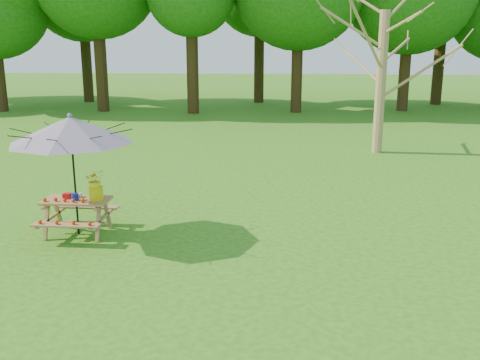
{
  "coord_description": "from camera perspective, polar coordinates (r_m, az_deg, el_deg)",
  "views": [
    {
      "loc": [
        1.66,
        -6.2,
        3.41
      ],
      "look_at": [
        0.89,
        2.89,
        1.1
      ],
      "focal_mm": 40.0,
      "sensor_mm": 36.0,
      "label": 1
    }
  ],
  "objects": [
    {
      "name": "produce_bins",
      "position": [
        10.25,
        -17.38,
        -1.66
      ],
      "size": [
        0.32,
        0.33,
        0.13
      ],
      "color": "red",
      "rests_on": "picnic_table"
    },
    {
      "name": "patio_umbrella",
      "position": [
        9.96,
        -17.61,
        5.1
      ],
      "size": [
        2.33,
        2.33,
        2.25
      ],
      "color": "black",
      "rests_on": "ground"
    },
    {
      "name": "tomatoes_row",
      "position": [
        10.11,
        -18.25,
        -2.04
      ],
      "size": [
        0.77,
        0.13,
        0.07
      ],
      "primitive_type": null,
      "color": "red",
      "rests_on": "picnic_table"
    },
    {
      "name": "ground",
      "position": [
        7.27,
        -9.22,
        -13.98
      ],
      "size": [
        120.0,
        120.0,
        0.0
      ],
      "primitive_type": "plane",
      "color": "#2D6914",
      "rests_on": "ground"
    },
    {
      "name": "picnic_table",
      "position": [
        10.32,
        -16.94,
        -3.82
      ],
      "size": [
        1.2,
        1.32,
        0.67
      ],
      "color": "#9F7648",
      "rests_on": "ground"
    },
    {
      "name": "flower_bucket",
      "position": [
        10.01,
        -15.15,
        -0.39
      ],
      "size": [
        0.43,
        0.4,
        0.56
      ],
      "color": "yellow",
      "rests_on": "picnic_table"
    }
  ]
}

